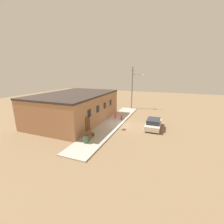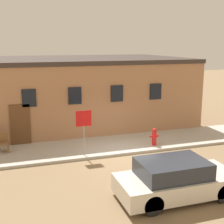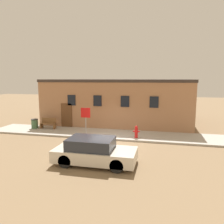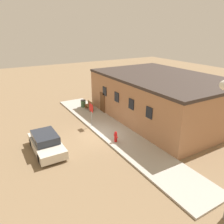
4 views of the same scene
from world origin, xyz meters
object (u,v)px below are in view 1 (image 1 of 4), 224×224
object	(u,v)px
bench	(90,134)
parked_car	(153,124)
fire_hydrant	(122,117)
trash_bin	(86,139)
stop_sign	(115,117)
utility_pole	(133,86)

from	to	relation	value
bench	parked_car	world-z (taller)	parked_car
fire_hydrant	trash_bin	xyz separation A→B (m)	(-8.82, 1.10, -0.04)
stop_sign	utility_pole	bearing A→B (deg)	3.74
parked_car	bench	bearing A→B (deg)	133.85
stop_sign	trash_bin	xyz separation A→B (m)	(-5.12, 1.41, -1.08)
stop_sign	bench	xyz separation A→B (m)	(-3.97, 1.64, -1.06)
utility_pole	parked_car	size ratio (longest dim) A/B	2.01
trash_bin	parked_car	bearing A→B (deg)	-40.10
stop_sign	trash_bin	distance (m)	5.42
fire_hydrant	utility_pole	xyz separation A→B (m)	(8.93, 0.52, 3.96)
fire_hydrant	trash_bin	world-z (taller)	fire_hydrant
parked_car	utility_pole	bearing A→B (deg)	27.64
stop_sign	parked_car	xyz separation A→B (m)	(2.11, -4.68, -0.96)
bench	utility_pole	bearing A→B (deg)	-2.82
utility_pole	parked_car	xyz separation A→B (m)	(-10.52, -5.51, -3.88)
fire_hydrant	bench	xyz separation A→B (m)	(-7.67, 1.34, -0.02)
fire_hydrant	trash_bin	size ratio (longest dim) A/B	1.10
stop_sign	bench	size ratio (longest dim) A/B	1.61
stop_sign	utility_pole	xyz separation A→B (m)	(12.63, 0.83, 2.92)
fire_hydrant	bench	world-z (taller)	bench
bench	trash_bin	world-z (taller)	bench
bench	trash_bin	bearing A→B (deg)	-168.40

